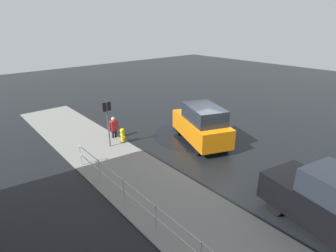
# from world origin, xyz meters

# --- Properties ---
(ground_plane) EXTENTS (60.00, 60.00, 0.00)m
(ground_plane) POSITION_xyz_m (0.00, 0.00, 0.00)
(ground_plane) COLOR black
(kerb_strip) EXTENTS (24.00, 3.20, 0.04)m
(kerb_strip) POSITION_xyz_m (0.00, 4.20, 0.02)
(kerb_strip) COLOR slate
(kerb_strip) RESTS_ON ground
(moving_hatchback) EXTENTS (4.25, 3.03, 2.06)m
(moving_hatchback) POSITION_xyz_m (0.89, -0.34, 1.03)
(moving_hatchback) COLOR orange
(moving_hatchback) RESTS_ON ground
(fire_hydrant) EXTENTS (0.42, 0.31, 0.80)m
(fire_hydrant) POSITION_xyz_m (3.59, 2.78, 0.40)
(fire_hydrant) COLOR gold
(fire_hydrant) RESTS_ON ground
(pedestrian) EXTENTS (0.25, 0.57, 1.22)m
(pedestrian) POSITION_xyz_m (4.41, 2.81, 0.68)
(pedestrian) COLOR #B2262D
(pedestrian) RESTS_ON ground
(metal_railing) EXTENTS (8.91, 0.04, 1.05)m
(metal_railing) POSITION_xyz_m (-1.76, 5.47, 0.72)
(metal_railing) COLOR #B7BABF
(metal_railing) RESTS_ON ground
(sign_post) EXTENTS (0.07, 0.44, 2.40)m
(sign_post) POSITION_xyz_m (3.56, 3.56, 1.58)
(sign_post) COLOR #4C4C51
(sign_post) RESTS_ON ground
(puddle_patch) EXTENTS (4.37, 4.37, 0.01)m
(puddle_patch) POSITION_xyz_m (1.89, -0.70, 0.00)
(puddle_patch) COLOR black
(puddle_patch) RESTS_ON ground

